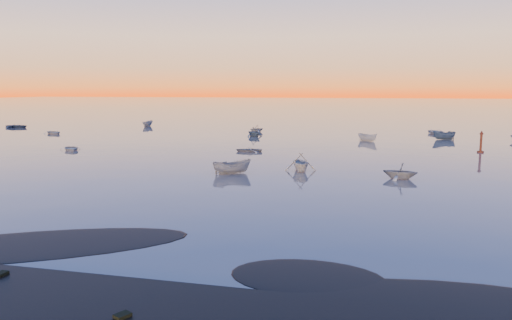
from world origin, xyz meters
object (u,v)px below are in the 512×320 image
(boat_near_center, at_px, (232,173))
(channel_marker, at_px, (481,144))
(boat_near_left, at_px, (71,150))
(boat_near_right, at_px, (301,171))

(boat_near_center, bearing_deg, channel_marker, -80.77)
(boat_near_left, xyz_separation_m, channel_marker, (52.61, 10.78, 1.15))
(boat_near_right, bearing_deg, boat_near_center, 11.71)
(boat_near_center, xyz_separation_m, boat_near_right, (6.27, 3.15, 0.00))
(boat_near_left, relative_size, boat_near_right, 0.92)
(boat_near_left, height_order, boat_near_center, boat_near_center)
(boat_near_right, relative_size, channel_marker, 1.37)
(boat_near_left, relative_size, channel_marker, 1.26)
(boat_near_center, height_order, channel_marker, channel_marker)
(boat_near_left, distance_m, boat_near_center, 28.69)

